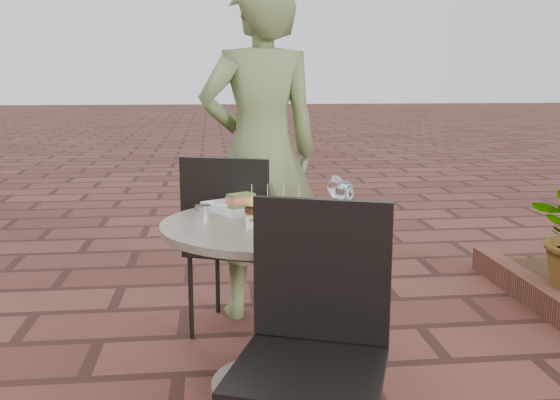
{
  "coord_description": "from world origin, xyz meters",
  "views": [
    {
      "loc": [
        -0.25,
        -2.19,
        1.3
      ],
      "look_at": [
        0.02,
        0.24,
        0.82
      ],
      "focal_mm": 40.0,
      "sensor_mm": 36.0,
      "label": 1
    }
  ],
  "objects": [
    {
      "name": "cafe_table",
      "position": [
        -0.01,
        0.24,
        0.48
      ],
      "size": [
        0.9,
        0.9,
        0.73
      ],
      "color": "gray",
      "rests_on": "ground"
    },
    {
      "name": "chair_far",
      "position": [
        -0.16,
        0.83,
        0.55
      ],
      "size": [
        0.57,
        0.57,
        0.93
      ],
      "rotation": [
        0.0,
        0.0,
        2.77
      ],
      "color": "black",
      "rests_on": "ground"
    },
    {
      "name": "chair_near",
      "position": [
        0.05,
        -0.42,
        0.55
      ],
      "size": [
        0.57,
        0.57,
        0.93
      ],
      "rotation": [
        0.0,
        0.0,
        -0.35
      ],
      "color": "black",
      "rests_on": "ground"
    },
    {
      "name": "diner",
      "position": [
        0.01,
        1.13,
        0.91
      ],
      "size": [
        0.73,
        0.54,
        1.81
      ],
      "primitive_type": "imported",
      "rotation": [
        0.0,
        0.0,
        3.31
      ],
      "color": "olive",
      "rests_on": "ground"
    },
    {
      "name": "plate_salmon",
      "position": [
        -0.12,
        0.49,
        0.75
      ],
      "size": [
        0.36,
        0.36,
        0.07
      ],
      "rotation": [
        0.0,
        0.0,
        0.52
      ],
      "color": "white",
      "rests_on": "cafe_table"
    },
    {
      "name": "plate_sliders",
      "position": [
        0.0,
        0.23,
        0.77
      ],
      "size": [
        0.25,
        0.25,
        0.16
      ],
      "rotation": [
        0.0,
        0.0,
        -0.03
      ],
      "color": "white",
      "rests_on": "cafe_table"
    },
    {
      "name": "plate_tuna",
      "position": [
        0.07,
        0.03,
        0.74
      ],
      "size": [
        0.29,
        0.29,
        0.03
      ],
      "rotation": [
        0.0,
        0.0,
        0.36
      ],
      "color": "white",
      "rests_on": "cafe_table"
    },
    {
      "name": "wine_glass_right",
      "position": [
        0.27,
        0.18,
        0.85
      ],
      "size": [
        0.07,
        0.07,
        0.17
      ],
      "color": "white",
      "rests_on": "cafe_table"
    },
    {
      "name": "wine_glass_mid",
      "position": [
        0.27,
        0.32,
        0.85
      ],
      "size": [
        0.07,
        0.07,
        0.16
      ],
      "color": "white",
      "rests_on": "cafe_table"
    },
    {
      "name": "wine_glass_far",
      "position": [
        0.27,
        0.36,
        0.85
      ],
      "size": [
        0.07,
        0.07,
        0.17
      ],
      "color": "white",
      "rests_on": "cafe_table"
    },
    {
      "name": "steel_ramekin",
      "position": [
        -0.29,
        0.36,
        0.76
      ],
      "size": [
        0.08,
        0.08,
        0.05
      ],
      "primitive_type": "cylinder",
      "rotation": [
        0.0,
        0.0,
        0.3
      ],
      "color": "silver",
      "rests_on": "cafe_table"
    },
    {
      "name": "cutlery_set",
      "position": [
        0.21,
        -0.01,
        0.73
      ],
      "size": [
        0.1,
        0.18,
        0.0
      ],
      "primitive_type": null,
      "rotation": [
        0.0,
        0.0,
        -0.12
      ],
      "color": "silver",
      "rests_on": "cafe_table"
    }
  ]
}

